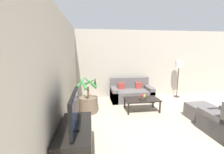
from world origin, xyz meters
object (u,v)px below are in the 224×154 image
potted_palm (88,101)px  floor_lamp (179,66)px  coffee_table (142,100)px  fruit_bowl (143,98)px  apple_green (144,97)px  orange_fruit (145,96)px  television (75,110)px  sofa_loveseat (131,93)px  ottoman (200,111)px  tv_console (76,143)px  apple_red (141,96)px

potted_palm → floor_lamp: floor_lamp is taller
floor_lamp → coffee_table: floor_lamp is taller
potted_palm → fruit_bowl: bearing=-4.5°
apple_green → orange_fruit: 0.08m
television → sofa_loveseat: bearing=59.4°
television → floor_lamp: size_ratio=0.69×
potted_palm → ottoman: (3.11, -0.88, -0.14)m
orange_fruit → coffee_table: bearing=179.4°
floor_lamp → orange_fruit: 2.35m
tv_console → orange_fruit: bearing=45.1°
television → potted_palm: bearing=85.1°
fruit_bowl → potted_palm: bearing=175.5°
sofa_loveseat → apple_red: bearing=-88.1°
sofa_loveseat → apple_green: sofa_loveseat is taller
television → apple_green: bearing=44.5°
floor_lamp → potted_palm: bearing=-163.1°
tv_console → potted_palm: potted_palm is taller
tv_console → apple_green: tv_console is taller
sofa_loveseat → floor_lamp: (1.99, 0.14, 0.99)m
potted_palm → apple_red: 1.66m
tv_console → coffee_table: 2.68m
tv_console → sofa_loveseat: size_ratio=0.75×
tv_console → coffee_table: bearing=46.4°
floor_lamp → ottoman: (-0.50, -1.97, -1.06)m
potted_palm → ottoman: bearing=-15.7°
floor_lamp → apple_red: (-1.96, -1.21, -0.78)m
sofa_loveseat → fruit_bowl: (0.07, -1.09, 0.15)m
coffee_table → fruit_bowl: 0.08m
floor_lamp → apple_green: floor_lamp is taller
potted_palm → apple_green: 1.74m
coffee_table → fruit_bowl: size_ratio=4.67×
potted_palm → ottoman: size_ratio=1.80×
sofa_loveseat → apple_green: size_ratio=23.37×
orange_fruit → apple_red: bearing=173.4°
potted_palm → sofa_loveseat: 1.88m
apple_red → orange_fruit: 0.10m
potted_palm → coffee_table: bearing=-4.2°
orange_fruit → sofa_loveseat: bearing=97.3°
apple_red → orange_fruit: orange_fruit is taller
apple_red → television: bearing=-133.1°
apple_red → ottoman: apple_red is taller
floor_lamp → coffee_table: bearing=-147.7°
apple_red → sofa_loveseat: bearing=91.9°
coffee_table → ottoman: size_ratio=1.60×
floor_lamp → fruit_bowl: bearing=-147.3°
tv_console → apple_green: bearing=44.4°
floor_lamp → orange_fruit: bearing=-146.6°
potted_palm → sofa_loveseat: bearing=30.8°
tv_console → ottoman: bearing=19.8°
tv_console → television: (0.00, 0.00, 0.60)m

